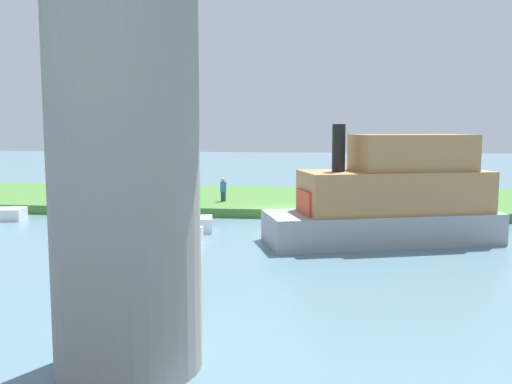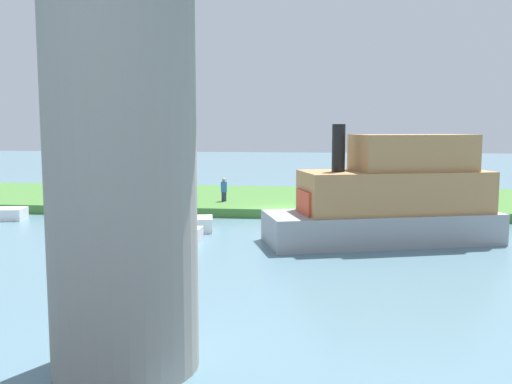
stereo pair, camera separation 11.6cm
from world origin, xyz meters
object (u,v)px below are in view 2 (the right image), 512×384
at_px(pontoon_yellow, 390,199).
at_px(skiff_small, 150,231).
at_px(mooring_post, 334,198).
at_px(houseboat_blue, 163,221).
at_px(bridge_pylon, 121,148).
at_px(person_on_bank, 224,189).

xyz_separation_m(pontoon_yellow, skiff_small, (10.01, 1.31, -1.36)).
height_order(mooring_post, pontoon_yellow, pontoon_yellow).
relative_size(pontoon_yellow, houseboat_blue, 2.28).
relative_size(bridge_pylon, pontoon_yellow, 0.87).
xyz_separation_m(bridge_pylon, skiff_small, (3.40, -12.18, -3.96)).
distance_m(person_on_bank, houseboat_blue, 7.52).
bearing_deg(houseboat_blue, person_on_bank, -101.67).
bearing_deg(person_on_bank, houseboat_blue, 78.33).
bearing_deg(mooring_post, skiff_small, 47.98).
xyz_separation_m(bridge_pylon, mooring_post, (-4.40, -20.83, -3.52)).
height_order(bridge_pylon, mooring_post, bridge_pylon).
relative_size(houseboat_blue, skiff_small, 1.11).
height_order(houseboat_blue, skiff_small, houseboat_blue).
relative_size(person_on_bank, pontoon_yellow, 0.14).
distance_m(bridge_pylon, person_on_bank, 22.31).
relative_size(mooring_post, skiff_small, 0.21).
xyz_separation_m(person_on_bank, mooring_post, (-6.43, 1.15, -0.28)).
bearing_deg(houseboat_blue, mooring_post, -142.11).
bearing_deg(pontoon_yellow, houseboat_blue, -6.50).
xyz_separation_m(person_on_bank, houseboat_blue, (1.51, 7.33, -0.69)).
bearing_deg(bridge_pylon, pontoon_yellow, -116.11).
bearing_deg(mooring_post, person_on_bank, -10.14).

